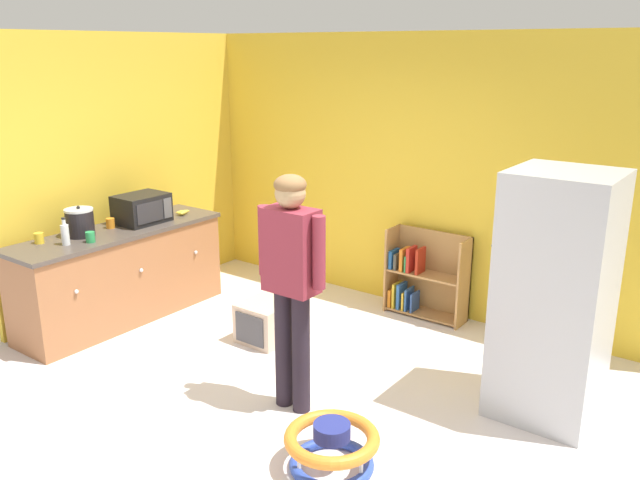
# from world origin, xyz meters

# --- Properties ---
(ground_plane) EXTENTS (12.00, 12.00, 0.00)m
(ground_plane) POSITION_xyz_m (0.00, 0.00, 0.00)
(ground_plane) COLOR silver
(ground_plane) RESTS_ON ground
(back_wall) EXTENTS (5.20, 0.06, 2.70)m
(back_wall) POSITION_xyz_m (0.00, 2.33, 1.35)
(back_wall) COLOR gold
(back_wall) RESTS_ON ground
(left_side_wall) EXTENTS (0.06, 2.99, 2.70)m
(left_side_wall) POSITION_xyz_m (-2.63, 0.80, 1.35)
(left_side_wall) COLOR gold
(left_side_wall) RESTS_ON ground
(kitchen_counter) EXTENTS (0.65, 2.10, 0.90)m
(kitchen_counter) POSITION_xyz_m (-2.20, 0.32, 0.45)
(kitchen_counter) COLOR #9E643F
(kitchen_counter) RESTS_ON ground
(refrigerator) EXTENTS (0.73, 0.68, 1.78)m
(refrigerator) POSITION_xyz_m (1.67, 1.06, 0.89)
(refrigerator) COLOR #B7BABF
(refrigerator) RESTS_ON ground
(bookshelf) EXTENTS (0.80, 0.28, 0.85)m
(bookshelf) POSITION_xyz_m (0.09, 2.14, 0.38)
(bookshelf) COLOR #B2814C
(bookshelf) RESTS_ON ground
(standing_person) EXTENTS (0.57, 0.22, 1.74)m
(standing_person) POSITION_xyz_m (0.16, 0.02, 1.06)
(standing_person) COLOR #261D28
(standing_person) RESTS_ON ground
(baby_walker) EXTENTS (0.60, 0.60, 0.32)m
(baby_walker) POSITION_xyz_m (0.83, -0.42, 0.16)
(baby_walker) COLOR blue
(baby_walker) RESTS_ON ground
(pet_carrier) EXTENTS (0.42, 0.55, 0.36)m
(pet_carrier) POSITION_xyz_m (-0.75, 0.82, 0.18)
(pet_carrier) COLOR beige
(pet_carrier) RESTS_ON ground
(microwave) EXTENTS (0.37, 0.48, 0.28)m
(microwave) POSITION_xyz_m (-2.21, 0.63, 1.04)
(microwave) COLOR black
(microwave) RESTS_ON kitchen_counter
(crock_pot) EXTENTS (0.26, 0.26, 0.28)m
(crock_pot) POSITION_xyz_m (-2.28, -0.01, 1.03)
(crock_pot) COLOR black
(crock_pot) RESTS_ON kitchen_counter
(banana_bunch) EXTENTS (0.12, 0.16, 0.04)m
(banana_bunch) POSITION_xyz_m (-2.12, 1.08, 0.93)
(banana_bunch) COLOR yellow
(banana_bunch) RESTS_ON kitchen_counter
(clear_bottle) EXTENTS (0.07, 0.07, 0.25)m
(clear_bottle) POSITION_xyz_m (-2.15, -0.25, 1.00)
(clear_bottle) COLOR silver
(clear_bottle) RESTS_ON kitchen_counter
(orange_cup) EXTENTS (0.08, 0.08, 0.09)m
(orange_cup) POSITION_xyz_m (-2.29, 0.32, 0.95)
(orange_cup) COLOR orange
(orange_cup) RESTS_ON kitchen_counter
(green_cup) EXTENTS (0.08, 0.08, 0.09)m
(green_cup) POSITION_xyz_m (-2.04, -0.08, 0.95)
(green_cup) COLOR #29934F
(green_cup) RESTS_ON kitchen_counter
(yellow_cup) EXTENTS (0.08, 0.08, 0.09)m
(yellow_cup) POSITION_xyz_m (-2.37, -0.37, 0.95)
(yellow_cup) COLOR yellow
(yellow_cup) RESTS_ON kitchen_counter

